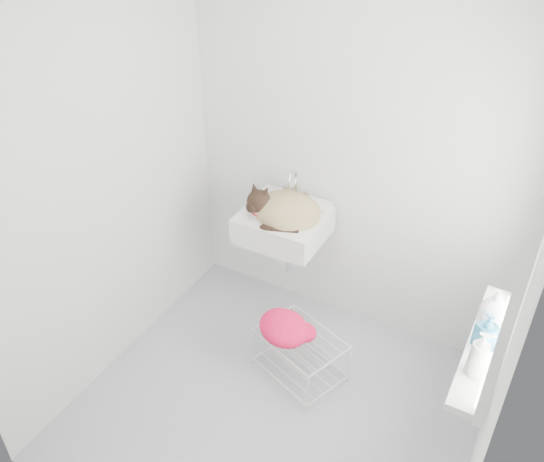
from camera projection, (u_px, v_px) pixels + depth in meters
The scene contains 15 objects.
floor at pixel (276, 408), 3.41m from camera, with size 2.20×2.00×0.02m, color #A5A7A9.
back_wall at pixel (356, 152), 3.44m from camera, with size 2.20×0.02×2.50m, color silver.
right_wall at pixel (520, 311), 2.27m from camera, with size 0.02×2.00×2.50m, color silver.
left_wall at pixel (101, 181), 3.15m from camera, with size 0.02×2.00×2.50m, color silver.
window_glass at pixel (530, 263), 2.37m from camera, with size 0.01×0.80×1.00m, color white.
window_frame at pixel (526, 262), 2.37m from camera, with size 0.04×0.90×1.10m, color white.
windowsill at pixel (485, 346), 2.69m from camera, with size 0.16×0.88×0.04m, color white.
sink at pixel (283, 214), 3.61m from camera, with size 0.53×0.46×0.21m, color white.
faucet at pixel (297, 182), 3.66m from camera, with size 0.19×0.13×0.19m, color silver, non-canonical shape.
cat at pixel (284, 210), 3.57m from camera, with size 0.46×0.38×0.28m.
wire_rack at pixel (300, 355), 3.56m from camera, with size 0.50×0.35×0.30m, color silver.
towel at pixel (284, 333), 3.47m from camera, with size 0.34×0.24×0.14m, color #CB0106.
bottle_a at pixel (474, 373), 2.53m from camera, with size 0.08×0.08×0.20m, color silver.
bottle_b at pixel (483, 346), 2.66m from camera, with size 0.09×0.09×0.19m, color #246681.
bottle_c at pixel (491, 320), 2.81m from camera, with size 0.14×0.14×0.19m, color white.
Camera 1 is at (1.05, -1.96, 2.79)m, focal length 37.85 mm.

